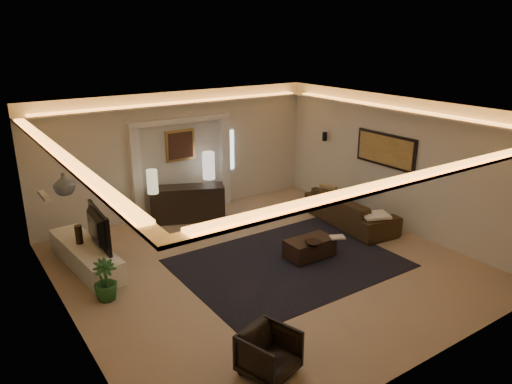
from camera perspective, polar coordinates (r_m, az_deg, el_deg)
floor at (r=9.24m, az=1.08°, el=-8.58°), size 7.00×7.00×0.00m
ceiling at (r=8.33m, az=1.20°, el=9.47°), size 7.00×7.00×0.00m
wall_back at (r=11.60m, az=-8.94°, el=4.53°), size 7.00×0.00×7.00m
wall_front at (r=6.38m, az=19.84°, el=-8.32°), size 7.00×0.00×7.00m
wall_left at (r=7.36m, az=-21.78°, el=-4.91°), size 0.00×7.00×7.00m
wall_right at (r=11.00m, az=16.21°, el=3.24°), size 0.00×7.00×7.00m
cove_soffit at (r=8.38m, az=1.19°, el=7.58°), size 7.00×7.00×0.04m
daylight_slit at (r=12.22m, az=-3.15°, el=4.96°), size 0.25×0.03×1.00m
area_rug at (r=9.31m, az=3.83°, el=-8.36°), size 4.00×3.00×0.01m
pilaster_left at (r=11.18m, az=-13.94°, el=1.80°), size 0.22×0.20×2.20m
pilaster_right at (r=12.12m, az=-3.75°, el=3.61°), size 0.22×0.20×2.20m
alcove_header at (r=11.35m, az=-8.92°, el=8.35°), size 2.52×0.20×0.12m
painting_frame at (r=11.53m, az=-8.93°, el=5.46°), size 0.74×0.04×0.74m
painting_canvas at (r=11.50m, az=-8.87°, el=5.44°), size 0.62×0.02×0.62m
art_panel_frame at (r=11.10m, az=15.04°, el=4.82°), size 0.04×1.64×0.74m
art_panel_gold at (r=11.09m, az=14.96°, el=4.80°), size 0.02×1.50×0.62m
wall_sconce at (r=12.34m, az=8.11°, el=6.50°), size 0.12×0.12×0.22m
wall_niche at (r=8.60m, az=-23.71°, el=-0.41°), size 0.10×0.55×0.04m
console at (r=11.29m, az=-8.05°, el=-1.39°), size 1.75×1.15×0.84m
lamp_left at (r=10.75m, az=-12.13°, el=1.23°), size 0.29×0.29×0.53m
lamp_right at (r=11.62m, az=-5.61°, el=2.85°), size 0.38×0.38×0.66m
media_ledge at (r=9.62m, az=-19.47°, el=-7.09°), size 0.78×2.35×0.43m
tv at (r=9.26m, az=-18.74°, el=-4.07°), size 1.25×0.22×0.72m
figurine at (r=9.56m, az=-20.19°, el=-4.62°), size 0.15×0.15×0.36m
ginger_jar at (r=8.42m, az=-21.71°, el=0.89°), size 0.35×0.35×0.36m
plant at (r=8.36m, az=-17.36°, el=-9.93°), size 0.46×0.46×0.70m
sofa at (r=11.19m, az=11.04°, el=-2.05°), size 2.44×1.17×0.69m
throw_blanket at (r=10.39m, az=13.91°, el=-2.67°), size 0.67×0.61×0.06m
throw_pillow at (r=11.53m, az=8.45°, el=-0.19°), size 0.22×0.43×0.42m
coffee_table at (r=9.51m, az=6.35°, el=-6.51°), size 0.95×0.52×0.35m
bowl at (r=9.17m, az=6.79°, el=-5.84°), size 0.31×0.31×0.08m
magazine at (r=9.54m, az=9.59°, el=-5.13°), size 0.33×0.30×0.03m
armchair at (r=6.49m, az=1.54°, el=-18.47°), size 0.81×0.83×0.61m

